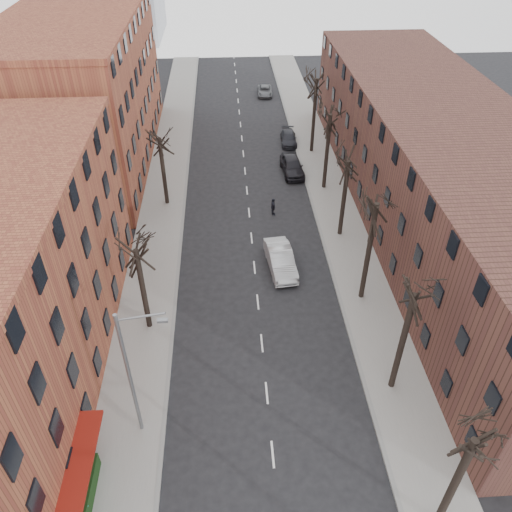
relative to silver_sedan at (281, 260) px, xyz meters
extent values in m
cube|color=gray|center=(-10.03, 11.23, -0.79)|extent=(4.00, 90.00, 0.15)
cube|color=gray|center=(5.97, 11.23, -0.79)|extent=(4.00, 90.00, 0.15)
cube|color=brown|center=(-18.03, 20.23, 6.14)|extent=(12.00, 28.00, 14.00)
cube|color=#4E2D24|center=(13.97, 6.23, 4.14)|extent=(12.00, 50.00, 10.00)
cube|color=maroon|center=(-11.43, -17.77, -0.86)|extent=(1.20, 7.00, 0.15)
cylinder|color=slate|center=(-9.23, -13.77, 3.64)|extent=(0.20, 0.20, 9.00)
cylinder|color=slate|center=(-8.13, -13.77, 7.94)|extent=(2.39, 0.12, 0.46)
cube|color=slate|center=(-7.13, -13.77, 7.64)|extent=(0.50, 0.22, 0.14)
imported|color=#B1B5B9|center=(0.00, 0.00, 0.00)|extent=(2.38, 5.40, 1.72)
imported|color=black|center=(2.79, 15.45, 0.00)|extent=(2.37, 5.16, 1.71)
imported|color=black|center=(3.27, 22.60, -0.25)|extent=(1.91, 4.32, 1.23)
imported|color=#5A5D62|center=(1.77, 38.16, -0.28)|extent=(2.14, 4.30, 1.17)
imported|color=black|center=(-11.63, -17.76, 0.17)|extent=(1.08, 1.07, 1.77)
imported|color=black|center=(0.13, 7.77, -0.03)|extent=(0.56, 1.03, 1.66)
imported|color=gray|center=(-11.63, -18.38, -0.27)|extent=(1.69, 1.48, 0.88)
camera|label=1|loc=(-3.87, -30.33, 24.11)|focal=35.00mm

